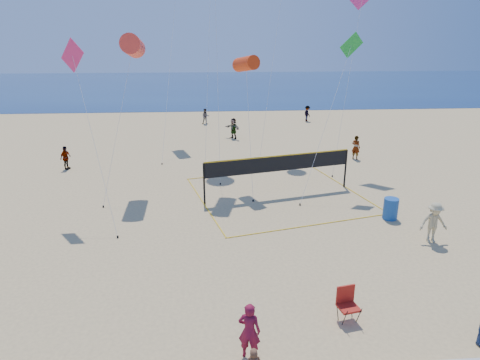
{
  "coord_description": "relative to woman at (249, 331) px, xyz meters",
  "views": [
    {
      "loc": [
        -1.13,
        -11.22,
        8.47
      ],
      "look_at": [
        -0.19,
        2.0,
        3.88
      ],
      "focal_mm": 32.0,
      "sensor_mm": 36.0,
      "label": 1
    }
  ],
  "objects": [
    {
      "name": "kite_4",
      "position": [
        6.44,
        13.5,
        6.42
      ],
      "size": [
        3.75,
        3.28,
        8.52
      ],
      "rotation": [
        0.0,
        0.0,
        0.4
      ],
      "color": "green",
      "rests_on": "ground"
    },
    {
      "name": "bystander_b",
      "position": [
        8.38,
        6.26,
        0.05
      ],
      "size": [
        1.18,
        0.71,
        1.79
      ],
      "primitive_type": "imported",
      "rotation": [
        0.0,
        0.0,
        -0.04
      ],
      "color": "tan",
      "rests_on": "ground"
    },
    {
      "name": "far_person_4",
      "position": [
        8.83,
        32.51,
        -0.08
      ],
      "size": [
        0.8,
        1.11,
        1.55
      ],
      "primitive_type": "imported",
      "rotation": [
        0.0,
        0.0,
        1.81
      ],
      "color": "gray",
      "rests_on": "ground"
    },
    {
      "name": "volleyball_net",
      "position": [
        2.72,
        12.24,
        0.69
      ],
      "size": [
        10.26,
        10.15,
        2.27
      ],
      "rotation": [
        0.0,
        0.0,
        0.25
      ],
      "color": "black",
      "rests_on": "ground"
    },
    {
      "name": "ocean",
      "position": [
        0.2,
        63.7,
        -0.83
      ],
      "size": [
        140.0,
        50.0,
        0.03
      ],
      "primitive_type": "cube",
      "color": "navy",
      "rests_on": "ground"
    },
    {
      "name": "kite_2",
      "position": [
        1.09,
        14.35,
        6.0
      ],
      "size": [
        1.45,
        4.02,
        7.36
      ],
      "rotation": [
        0.0,
        0.0,
        0.42
      ],
      "color": "red",
      "rests_on": "ground"
    },
    {
      "name": "far_person_3",
      "position": [
        -1.34,
        31.77,
        -0.1
      ],
      "size": [
        0.76,
        0.61,
        1.5
      ],
      "primitive_type": "imported",
      "rotation": [
        0.0,
        0.0,
        0.06
      ],
      "color": "gray",
      "rests_on": "ground"
    },
    {
      "name": "kite_0",
      "position": [
        -4.86,
        14.2,
        6.94
      ],
      "size": [
        2.21,
        4.4,
        8.47
      ],
      "rotation": [
        0.0,
        0.0,
        0.03
      ],
      "color": "#F03B2B",
      "rests_on": "ground"
    },
    {
      "name": "far_person_2",
      "position": [
        9.24,
        18.85,
        -0.01
      ],
      "size": [
        0.72,
        0.72,
        1.68
      ],
      "primitive_type": "imported",
      "rotation": [
        0.0,
        0.0,
        2.34
      ],
      "color": "gray",
      "rests_on": "ground"
    },
    {
      "name": "trash_barrel",
      "position": [
        7.58,
        8.72,
        -0.33
      ],
      "size": [
        0.75,
        0.75,
        1.03
      ],
      "primitive_type": "cylinder",
      "rotation": [
        0.0,
        0.0,
        0.09
      ],
      "color": "#174895",
      "rests_on": "ground"
    },
    {
      "name": "woman",
      "position": [
        0.0,
        0.0,
        0.0
      ],
      "size": [
        0.71,
        0.57,
        1.7
      ],
      "primitive_type": "imported",
      "rotation": [
        0.0,
        0.0,
        2.83
      ],
      "color": "maroon",
      "rests_on": "ground"
    },
    {
      "name": "far_person_0",
      "position": [
        -10.33,
        17.87,
        -0.08
      ],
      "size": [
        0.7,
        0.98,
        1.54
      ],
      "primitive_type": "imported",
      "rotation": [
        0.0,
        0.0,
        1.17
      ],
      "color": "gray",
      "rests_on": "ground"
    },
    {
      "name": "far_person_1",
      "position": [
        1.02,
        25.66,
        0.01
      ],
      "size": [
        1.44,
        1.53,
        1.72
      ],
      "primitive_type": "imported",
      "rotation": [
        0.0,
        0.0,
        -0.84
      ],
      "color": "gray",
      "rests_on": "ground"
    },
    {
      "name": "ground",
      "position": [
        0.2,
        1.7,
        -0.85
      ],
      "size": [
        120.0,
        120.0,
        0.0
      ],
      "primitive_type": "plane",
      "color": "tan",
      "rests_on": "ground"
    },
    {
      "name": "kite_3",
      "position": [
        -6.97,
        10.9,
        6.22
      ],
      "size": [
        2.73,
        4.02,
        8.26
      ],
      "rotation": [
        0.0,
        0.0,
        -0.43
      ],
      "color": "#E42966",
      "rests_on": "ground"
    },
    {
      "name": "camp_chair",
      "position": [
        3.15,
        1.41,
        -0.21
      ],
      "size": [
        0.7,
        0.83,
        1.24
      ],
      "rotation": [
        0.0,
        0.0,
        0.2
      ],
      "color": "#A51B12",
      "rests_on": "ground"
    },
    {
      "name": "kite_5",
      "position": [
        8.44,
        17.92,
        9.46
      ],
      "size": [
        2.97,
        3.34,
        11.75
      ],
      "rotation": [
        0.0,
        0.0,
        -0.14
      ],
      "color": "#D92E86",
      "rests_on": "ground"
    }
  ]
}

